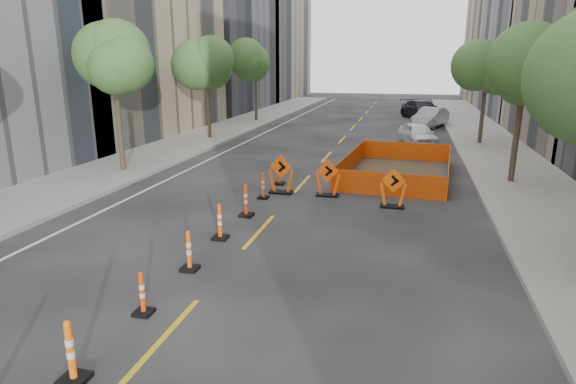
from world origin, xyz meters
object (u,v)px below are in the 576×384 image
(channelizer_5, at_px, (246,200))
(channelizer_1, at_px, (71,352))
(chevron_sign_center, at_px, (328,178))
(channelizer_2, at_px, (142,293))
(parked_car_near, at_px, (418,134))
(parked_car_far, at_px, (422,110))
(chevron_sign_left, at_px, (281,174))
(channelizer_3, at_px, (189,251))
(channelizer_6, at_px, (263,186))
(channelizer_7, at_px, (279,172))
(chevron_sign_right, at_px, (393,188))
(parked_car_mid, at_px, (430,117))
(channelizer_4, at_px, (220,221))

(channelizer_5, bearing_deg, channelizer_1, -89.43)
(channelizer_5, height_order, chevron_sign_center, chevron_sign_center)
(channelizer_2, height_order, parked_car_near, parked_car_near)
(channelizer_2, relative_size, parked_car_far, 0.17)
(chevron_sign_center, bearing_deg, chevron_sign_left, 170.67)
(channelizer_3, xyz_separation_m, channelizer_6, (-0.11, 6.54, -0.02))
(channelizer_7, bearing_deg, chevron_sign_right, -24.85)
(channelizer_5, xyz_separation_m, chevron_sign_right, (4.62, 2.19, 0.14))
(chevron_sign_right, bearing_deg, parked_car_mid, 92.23)
(channelizer_6, bearing_deg, channelizer_1, -89.12)
(channelizer_4, xyz_separation_m, channelizer_6, (-0.04, 4.36, -0.04))
(chevron_sign_left, relative_size, chevron_sign_center, 1.07)
(channelizer_6, distance_m, chevron_sign_left, 1.04)
(channelizer_2, xyz_separation_m, parked_car_far, (6.02, 36.75, 0.35))
(channelizer_1, xyz_separation_m, channelizer_2, (-0.04, 2.18, -0.08))
(channelizer_2, xyz_separation_m, chevron_sign_left, (0.32, 9.61, 0.29))
(channelizer_5, xyz_separation_m, parked_car_far, (6.07, 30.22, 0.26))
(chevron_sign_left, xyz_separation_m, parked_car_near, (5.23, 12.62, -0.08))
(channelizer_5, height_order, chevron_sign_left, chevron_sign_left)
(channelizer_3, bearing_deg, parked_car_far, 80.10)
(parked_car_near, bearing_deg, channelizer_1, -120.49)
(channelizer_4, distance_m, channelizer_7, 6.54)
(channelizer_4, bearing_deg, channelizer_6, 90.47)
(chevron_sign_center, relative_size, parked_car_mid, 0.31)
(channelizer_1, relative_size, channelizer_6, 1.11)
(parked_car_near, bearing_deg, parked_car_far, 70.40)
(channelizer_4, relative_size, chevron_sign_left, 0.71)
(channelizer_2, relative_size, parked_car_mid, 0.20)
(channelizer_7, bearing_deg, parked_car_near, 63.50)
(parked_car_far, bearing_deg, parked_car_near, -116.03)
(channelizer_3, xyz_separation_m, channelizer_4, (-0.08, 2.18, 0.02))
(channelizer_2, height_order, chevron_sign_center, chevron_sign_center)
(chevron_sign_right, bearing_deg, channelizer_3, -117.72)
(parked_car_near, bearing_deg, channelizer_6, -130.56)
(parked_car_near, relative_size, parked_car_mid, 0.88)
(channelizer_5, height_order, channelizer_7, channelizer_5)
(channelizer_1, height_order, parked_car_far, parked_car_far)
(channelizer_1, relative_size, channelizer_2, 1.17)
(channelizer_4, bearing_deg, channelizer_3, -87.97)
(chevron_sign_center, relative_size, parked_car_near, 0.36)
(channelizer_2, bearing_deg, channelizer_4, 91.24)
(parked_car_mid, height_order, parked_car_far, parked_car_far)
(channelizer_1, relative_size, parked_car_far, 0.19)
(chevron_sign_center, bearing_deg, channelizer_2, -112.39)
(channelizer_7, relative_size, parked_car_far, 0.20)
(channelizer_1, bearing_deg, channelizer_2, 90.96)
(channelizer_1, distance_m, parked_car_near, 25.03)
(channelizer_5, xyz_separation_m, parked_car_near, (5.60, 15.70, 0.12))
(channelizer_2, bearing_deg, chevron_sign_left, 88.07)
(channelizer_3, xyz_separation_m, chevron_sign_right, (4.59, 6.55, 0.18))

